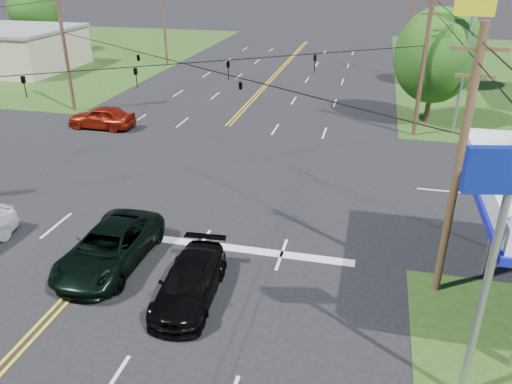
% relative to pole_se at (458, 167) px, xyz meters
% --- Properties ---
extents(ground, '(280.00, 280.00, 0.00)m').
position_rel_pole_se_xyz_m(ground, '(-13.00, 9.00, -4.92)').
color(ground, black).
rests_on(ground, ground).
extents(grass_nw, '(46.00, 48.00, 0.03)m').
position_rel_pole_se_xyz_m(grass_nw, '(-48.00, 41.00, -4.92)').
color(grass_nw, '#254014').
rests_on(grass_nw, ground).
extents(stop_bar, '(10.00, 0.50, 0.02)m').
position_rel_pole_se_xyz_m(stop_bar, '(-8.00, 1.00, -4.92)').
color(stop_bar, silver).
rests_on(stop_bar, ground).
extents(pole_se, '(1.60, 0.28, 9.50)m').
position_rel_pole_se_xyz_m(pole_se, '(0.00, 0.00, 0.00)').
color(pole_se, '#49351F').
rests_on(pole_se, ground).
extents(pole_nw, '(1.60, 0.28, 9.50)m').
position_rel_pole_se_xyz_m(pole_nw, '(-26.00, 18.00, 0.00)').
color(pole_nw, '#49351F').
rests_on(pole_nw, ground).
extents(pole_ne, '(1.60, 0.28, 9.50)m').
position_rel_pole_se_xyz_m(pole_ne, '(0.00, 18.00, 0.00)').
color(pole_ne, '#49351F').
rests_on(pole_ne, ground).
extents(pole_left_far, '(1.60, 0.28, 10.00)m').
position_rel_pole_se_xyz_m(pole_left_far, '(-26.00, 37.00, 0.25)').
color(pole_left_far, '#49351F').
rests_on(pole_left_far, ground).
extents(pole_right_far, '(1.60, 0.28, 10.00)m').
position_rel_pole_se_xyz_m(pole_right_far, '(0.00, 37.00, 0.25)').
color(pole_right_far, '#49351F').
rests_on(pole_right_far, ground).
extents(span_wire_signals, '(26.00, 18.00, 1.13)m').
position_rel_pole_se_xyz_m(span_wire_signals, '(-13.00, 9.00, 1.08)').
color(span_wire_signals, black).
rests_on(span_wire_signals, ground).
extents(power_lines, '(26.04, 100.00, 0.64)m').
position_rel_pole_se_xyz_m(power_lines, '(-13.00, 7.00, 3.68)').
color(power_lines, black).
rests_on(power_lines, ground).
extents(tree_right_a, '(5.70, 5.70, 8.18)m').
position_rel_pole_se_xyz_m(tree_right_a, '(1.00, 21.00, -0.05)').
color(tree_right_a, '#49351F').
rests_on(tree_right_a, ground).
extents(tree_right_b, '(4.94, 4.94, 7.09)m').
position_rel_pole_se_xyz_m(tree_right_b, '(3.50, 33.00, -0.70)').
color(tree_right_b, '#49351F').
rests_on(tree_right_b, ground).
extents(tree_far_l, '(6.08, 6.08, 8.72)m').
position_rel_pole_se_xyz_m(tree_far_l, '(-45.00, 41.00, 0.28)').
color(tree_far_l, '#49351F').
rests_on(tree_far_l, ground).
extents(pickup_dkgreen, '(2.62, 5.67, 1.57)m').
position_rel_pole_se_xyz_m(pickup_dkgreen, '(-12.50, -1.28, -4.13)').
color(pickup_dkgreen, black).
rests_on(pickup_dkgreen, ground).
extents(suv_black, '(2.24, 4.88, 1.38)m').
position_rel_pole_se_xyz_m(suv_black, '(-8.65, -2.60, -4.22)').
color(suv_black, black).
rests_on(suv_black, ground).
extents(sedan_red, '(4.72, 1.91, 1.61)m').
position_rel_pole_se_xyz_m(sedan_red, '(-21.59, 14.50, -4.11)').
color(sedan_red, maroon).
rests_on(sedan_red, ground).
extents(polesign_se, '(2.20, 0.69, 7.48)m').
position_rel_pole_se_xyz_m(polesign_se, '(0.25, -5.03, 0.93)').
color(polesign_se, '#A5A5AA').
rests_on(polesign_se, ground).
extents(polesign_ne, '(2.47, 0.59, 8.97)m').
position_rel_pole_se_xyz_m(polesign_ne, '(2.67, 19.00, 2.19)').
color(polesign_ne, '#A5A5AA').
rests_on(polesign_ne, ground).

